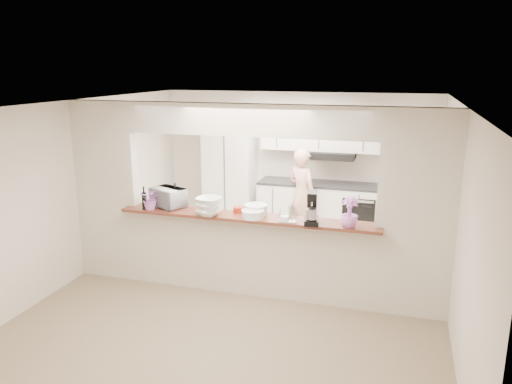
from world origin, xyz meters
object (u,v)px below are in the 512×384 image
at_px(stand_mixer, 312,209).
at_px(person, 302,195).
at_px(refrigerator, 412,195).
at_px(toaster_oven, 168,197).

distance_m(stand_mixer, person, 2.55).
bearing_deg(refrigerator, toaster_oven, -140.91).
xyz_separation_m(toaster_oven, person, (1.40, 2.25, -0.42)).
bearing_deg(person, stand_mixer, 137.25).
bearing_deg(refrigerator, person, -169.02).
bearing_deg(toaster_oven, stand_mixer, 19.42).
distance_m(refrigerator, stand_mixer, 3.06).
height_order(refrigerator, stand_mixer, refrigerator).
xyz_separation_m(refrigerator, toaster_oven, (-3.20, -2.60, 0.37)).
distance_m(refrigerator, person, 1.84).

